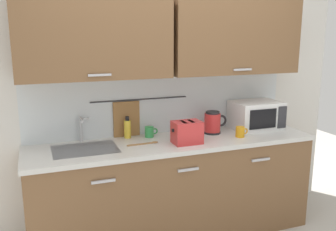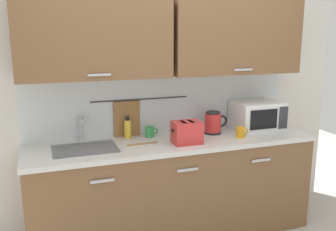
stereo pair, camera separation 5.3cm
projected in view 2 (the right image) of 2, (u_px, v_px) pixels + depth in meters
name	position (u px, v px, depth m)	size (l,w,h in m)	color
counter_unit	(173.00, 188.00, 3.30)	(2.53, 0.64, 0.90)	brown
back_wall_assembly	(165.00, 67.00, 3.29)	(3.70, 0.41, 2.50)	silver
sink_faucet	(81.00, 126.00, 3.14)	(0.09, 0.17, 0.22)	#B2B5BA
microwave	(257.00, 115.00, 3.57)	(0.46, 0.35, 0.27)	white
electric_kettle	(213.00, 123.00, 3.42)	(0.23, 0.16, 0.21)	black
dish_soap_bottle	(128.00, 128.00, 3.27)	(0.06, 0.06, 0.20)	yellow
mug_near_sink	(150.00, 132.00, 3.31)	(0.12, 0.08, 0.09)	green
toaster	(187.00, 132.00, 3.11)	(0.26, 0.17, 0.19)	red
mug_by_kettle	(241.00, 132.00, 3.30)	(0.12, 0.08, 0.09)	orange
wooden_spoon	(146.00, 143.00, 3.11)	(0.28, 0.04, 0.01)	#9E7042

